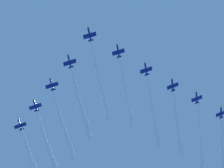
# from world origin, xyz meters

# --- Properties ---
(jet_lead) EXTENTS (23.21, 65.36, 4.53)m
(jet_lead) POSITION_xyz_m (-5.85, 7.20, 167.11)
(jet_lead) COLOR navy
(jet_port_inner) EXTENTS (22.19, 62.92, 4.55)m
(jet_port_inner) POSITION_xyz_m (12.08, 14.79, 167.56)
(jet_port_inner) COLOR navy
(jet_starboard_inner) EXTENTS (22.92, 64.00, 4.55)m
(jet_starboard_inner) POSITION_xyz_m (-17.10, 23.84, 163.61)
(jet_starboard_inner) COLOR navy
(jet_port_mid) EXTENTS (24.01, 64.63, 4.48)m
(jet_port_mid) POSITION_xyz_m (31.86, 25.06, 164.28)
(jet_port_mid) COLOR navy
(jet_starboard_mid) EXTENTS (22.83, 65.78, 4.56)m
(jet_starboard_mid) POSITION_xyz_m (-28.23, 42.53, 164.70)
(jet_starboard_mid) COLOR navy
(jet_port_outer) EXTENTS (22.81, 62.14, 4.54)m
(jet_port_outer) POSITION_xyz_m (49.67, 32.61, 163.64)
(jet_port_outer) COLOR navy
(jet_starboard_outer) EXTENTS (22.09, 63.73, 4.58)m
(jet_starboard_outer) POSITION_xyz_m (-39.78, 58.72, 165.81)
(jet_starboard_outer) COLOR navy
(jet_trail_port) EXTENTS (25.13, 71.06, 4.55)m
(jet_trail_port) POSITION_xyz_m (69.78, 47.60, 166.71)
(jet_trail_port) COLOR navy
(jet_tail_end) EXTENTS (21.99, 63.68, 4.52)m
(jet_tail_end) POSITION_xyz_m (86.30, 51.97, 165.60)
(jet_tail_end) COLOR navy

